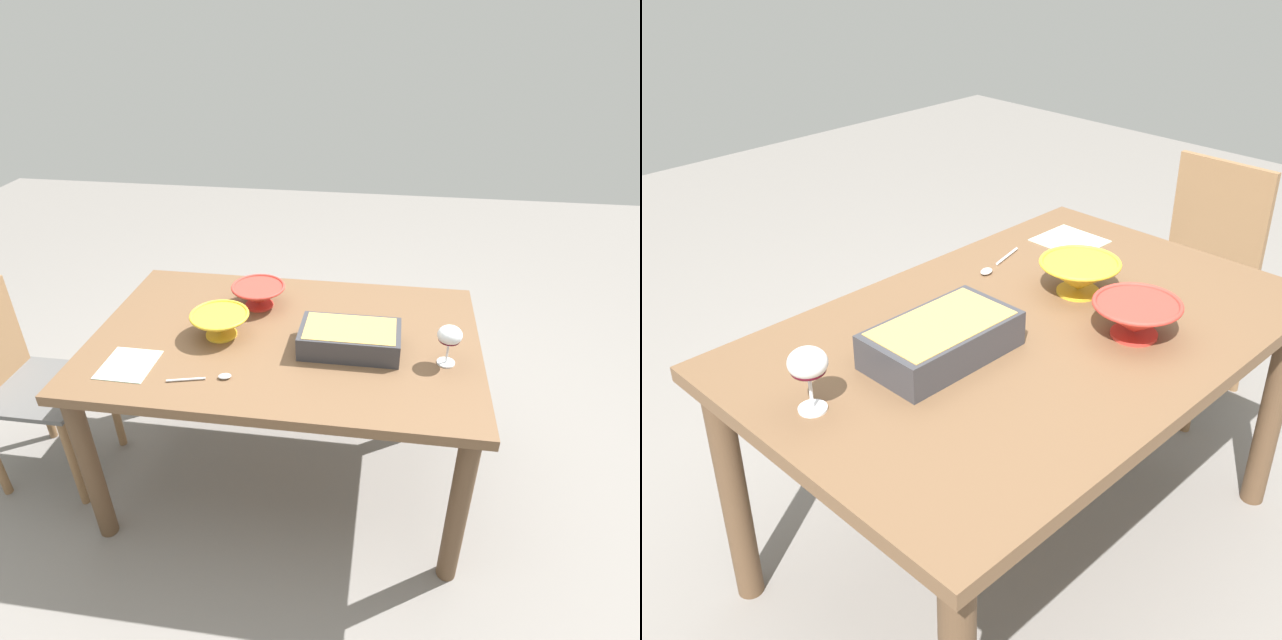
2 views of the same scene
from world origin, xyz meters
The scene contains 9 objects.
ground_plane centered at (0.00, 0.00, 0.00)m, with size 8.00×8.00×0.00m, color gray.
dining_table centered at (0.00, 0.00, 0.63)m, with size 1.45×0.94×0.73m.
chair centered at (1.08, 0.11, 0.48)m, with size 0.39×0.38×0.87m.
wine_glass centered at (-0.59, 0.10, 0.84)m, with size 0.09×0.09×0.15m.
casserole_dish centered at (-0.25, 0.06, 0.78)m, with size 0.36×0.20×0.09m.
mixing_bowl centered at (0.24, 0.03, 0.78)m, with size 0.22×0.22×0.10m.
small_bowl centered at (0.15, -0.21, 0.78)m, with size 0.22×0.22×0.09m.
serving_spoon centered at (0.19, 0.30, 0.74)m, with size 0.21×0.07×0.01m.
napkin centered at (0.50, 0.26, 0.73)m, with size 0.18×0.19×0.00m, color #B2CCB7.
Camera 2 is at (-1.32, -1.07, 1.70)m, focal length 43.61 mm.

